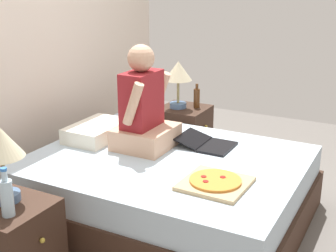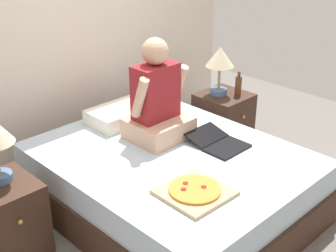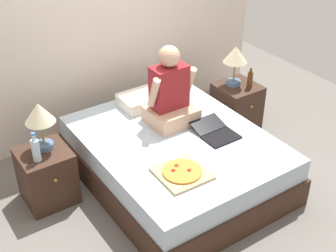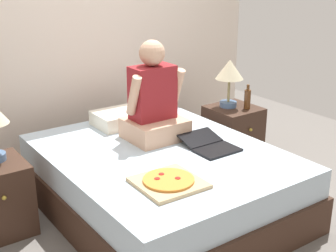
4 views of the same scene
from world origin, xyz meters
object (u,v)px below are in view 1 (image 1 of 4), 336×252
(lamp_on_left_nightstand, at_px, (0,147))
(pizza_box, at_px, (215,183))
(lamp_on_right_nightstand, at_px, (178,74))
(beer_bottle, at_px, (197,98))
(bed, at_px, (168,188))
(laptop, at_px, (209,144))
(person_seated, at_px, (144,110))
(water_bottle, at_px, (7,197))
(nightstand_left, at_px, (13,246))
(nightstand_right, at_px, (184,133))

(lamp_on_left_nightstand, xyz_separation_m, pizza_box, (0.81, -0.95, -0.34))
(lamp_on_right_nightstand, bearing_deg, beer_bottle, -56.31)
(bed, height_order, laptop, laptop)
(person_seated, relative_size, pizza_box, 1.90)
(water_bottle, relative_size, laptop, 0.67)
(bed, height_order, lamp_on_left_nightstand, lamp_on_left_nightstand)
(beer_bottle, bearing_deg, nightstand_left, 177.53)
(beer_bottle, bearing_deg, lamp_on_right_nightstand, 123.69)
(nightstand_left, height_order, pizza_box, pizza_box)
(nightstand_left, height_order, beer_bottle, beer_bottle)
(lamp_on_left_nightstand, height_order, pizza_box, lamp_on_left_nightstand)
(bed, bearing_deg, beer_bottle, 14.99)
(nightstand_right, bearing_deg, laptop, -142.77)
(nightstand_right, bearing_deg, beer_bottle, -54.99)
(nightstand_left, xyz_separation_m, pizza_box, (0.85, -0.90, 0.25))
(lamp_on_left_nightstand, height_order, person_seated, person_seated)
(pizza_box, bearing_deg, water_bottle, 138.76)
(person_seated, distance_m, laptop, 0.57)
(lamp_on_right_nightstand, bearing_deg, lamp_on_left_nightstand, 180.00)
(pizza_box, bearing_deg, beer_bottle, 28.60)
(beer_bottle, bearing_deg, laptop, -149.82)
(water_bottle, bearing_deg, laptop, -18.31)
(lamp_on_right_nightstand, height_order, beer_bottle, lamp_on_right_nightstand)
(bed, xyz_separation_m, nightstand_left, (-1.12, 0.42, 0.02))
(beer_bottle, distance_m, person_seated, 1.09)
(laptop, height_order, pizza_box, laptop)
(lamp_on_left_nightstand, distance_m, water_bottle, 0.28)
(water_bottle, xyz_separation_m, beer_bottle, (2.40, -0.01, -0.02))
(nightstand_left, bearing_deg, beer_bottle, -2.47)
(water_bottle, relative_size, nightstand_right, 0.53)
(nightstand_right, relative_size, lamp_on_right_nightstand, 1.16)
(nightstand_right, xyz_separation_m, laptop, (-0.79, -0.60, 0.25))
(water_bottle, height_order, nightstand_right, water_bottle)
(water_bottle, relative_size, person_seated, 0.35)
(person_seated, height_order, pizza_box, person_seated)
(person_seated, bearing_deg, laptop, -63.40)
(bed, bearing_deg, nightstand_left, 159.52)
(beer_bottle, bearing_deg, pizza_box, -151.40)
(pizza_box, bearing_deg, laptop, 26.32)
(beer_bottle, bearing_deg, water_bottle, 179.76)
(lamp_on_left_nightstand, bearing_deg, pizza_box, -49.74)
(lamp_on_right_nightstand, xyz_separation_m, beer_bottle, (0.10, -0.15, -0.23))
(bed, distance_m, nightstand_right, 1.20)
(water_bottle, bearing_deg, pizza_box, -41.24)
(nightstand_right, height_order, pizza_box, pizza_box)
(nightstand_right, xyz_separation_m, person_seated, (-1.01, -0.15, 0.52))
(beer_bottle, bearing_deg, lamp_on_left_nightstand, 176.23)
(laptop, bearing_deg, lamp_on_left_nightstand, 155.42)
(bed, height_order, person_seated, person_seated)
(bed, height_order, beer_bottle, beer_bottle)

